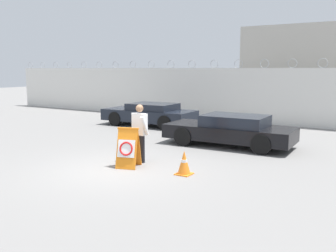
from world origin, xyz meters
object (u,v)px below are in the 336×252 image
object	(u,v)px
parked_car_front_coupe	(150,114)
parked_car_rear_sedan	(230,130)
traffic_cone_near	(184,163)
security_guard	(140,130)
barricade_sign	(128,148)

from	to	relation	value
parked_car_front_coupe	parked_car_rear_sedan	distance (m)	5.98
traffic_cone_near	parked_car_front_coupe	distance (m)	8.96
traffic_cone_near	parked_car_rear_sedan	bearing A→B (deg)	95.57
parked_car_front_coupe	security_guard	bearing A→B (deg)	120.60
security_guard	traffic_cone_near	bearing A→B (deg)	-10.34
parked_car_front_coupe	barricade_sign	bearing A→B (deg)	118.41
security_guard	parked_car_rear_sedan	bearing A→B (deg)	73.64
barricade_sign	traffic_cone_near	distance (m)	1.80
traffic_cone_near	parked_car_front_coupe	world-z (taller)	parked_car_front_coupe
barricade_sign	traffic_cone_near	size ratio (longest dim) A/B	1.78
security_guard	parked_car_front_coupe	distance (m)	7.52
security_guard	parked_car_front_coupe	world-z (taller)	security_guard
traffic_cone_near	parked_car_rear_sedan	size ratio (longest dim) A/B	0.14
barricade_sign	security_guard	bearing A→B (deg)	76.42
barricade_sign	security_guard	xyz separation A→B (m)	(-0.05, 0.65, 0.42)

